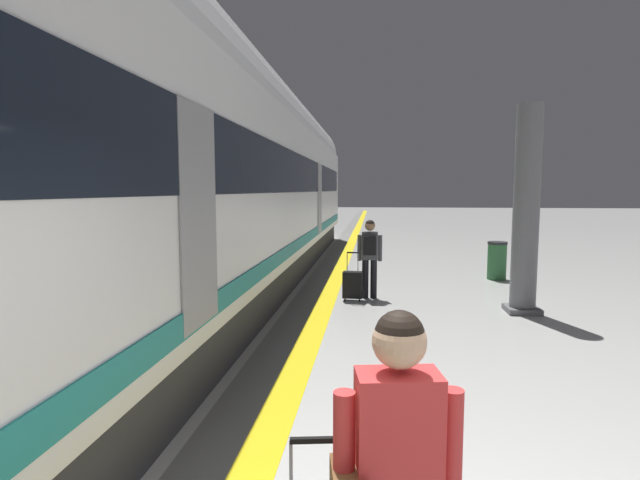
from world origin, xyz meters
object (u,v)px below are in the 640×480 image
high_speed_train (208,170)px  platform_pillar (526,214)px  passenger_near (370,252)px  waste_bin (497,260)px  suitcase_near (353,285)px

high_speed_train → platform_pillar: high_speed_train is taller
passenger_near → platform_pillar: size_ratio=0.43×
passenger_near → waste_bin: 3.91m
suitcase_near → high_speed_train: bearing=-167.1°
high_speed_train → platform_pillar: size_ratio=8.13×
waste_bin → high_speed_train: bearing=-151.2°
platform_pillar → waste_bin: (0.34, 3.29, -1.27)m
platform_pillar → suitcase_near: bearing=168.8°
passenger_near → platform_pillar: 2.93m
passenger_near → platform_pillar: (2.69, -0.86, 0.80)m
platform_pillar → waste_bin: size_ratio=3.96×
suitcase_near → waste_bin: size_ratio=1.06×
high_speed_train → suitcase_near: (2.65, 0.60, -2.19)m
passenger_near → suitcase_near: bearing=-140.5°
high_speed_train → waste_bin: 7.14m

